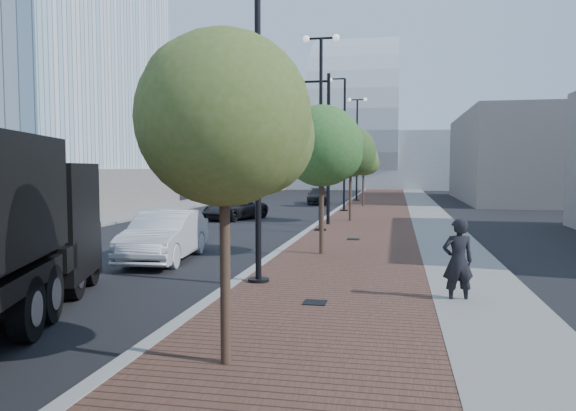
# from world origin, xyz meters

# --- Properties ---
(sidewalk) EXTENTS (7.00, 140.00, 0.12)m
(sidewalk) POSITION_xyz_m (3.50, 40.00, 0.06)
(sidewalk) COLOR #4C2D23
(sidewalk) RESTS_ON ground
(concrete_strip) EXTENTS (2.40, 140.00, 0.13)m
(concrete_strip) POSITION_xyz_m (6.20, 40.00, 0.07)
(concrete_strip) COLOR slate
(concrete_strip) RESTS_ON ground
(curb) EXTENTS (0.30, 140.00, 0.14)m
(curb) POSITION_xyz_m (0.00, 40.00, 0.07)
(curb) COLOR gray
(curb) RESTS_ON ground
(west_sidewalk) EXTENTS (4.00, 140.00, 0.12)m
(west_sidewalk) POSITION_xyz_m (-13.00, 40.00, 0.06)
(west_sidewalk) COLOR slate
(west_sidewalk) RESTS_ON ground
(white_sedan) EXTENTS (2.24, 5.20, 1.66)m
(white_sedan) POSITION_xyz_m (-3.47, 13.27, 0.83)
(white_sedan) COLOR silver
(white_sedan) RESTS_ON ground
(dark_car_mid) EXTENTS (3.63, 4.98, 1.26)m
(dark_car_mid) POSITION_xyz_m (-5.36, 27.79, 0.63)
(dark_car_mid) COLOR black
(dark_car_mid) RESTS_ON ground
(dark_car_far) EXTENTS (2.34, 4.77, 1.34)m
(dark_car_far) POSITION_xyz_m (-2.35, 42.54, 0.67)
(dark_car_far) COLOR black
(dark_car_far) RESTS_ON ground
(pedestrian) EXTENTS (0.82, 0.64, 1.98)m
(pedestrian) POSITION_xyz_m (5.54, 8.98, 0.99)
(pedestrian) COLOR black
(pedestrian) RESTS_ON ground
(streetlight_1) EXTENTS (1.44, 0.56, 9.21)m
(streetlight_1) POSITION_xyz_m (0.49, 10.00, 4.34)
(streetlight_1) COLOR black
(streetlight_1) RESTS_ON ground
(streetlight_2) EXTENTS (1.72, 0.56, 9.28)m
(streetlight_2) POSITION_xyz_m (0.60, 22.00, 4.82)
(streetlight_2) COLOR black
(streetlight_2) RESTS_ON ground
(streetlight_3) EXTENTS (1.44, 0.56, 9.21)m
(streetlight_3) POSITION_xyz_m (0.49, 34.00, 4.34)
(streetlight_3) COLOR black
(streetlight_3) RESTS_ON ground
(streetlight_4) EXTENTS (1.72, 0.56, 9.28)m
(streetlight_4) POSITION_xyz_m (0.60, 46.00, 4.82)
(streetlight_4) COLOR black
(streetlight_4) RESTS_ON ground
(traffic_mast) EXTENTS (5.09, 0.20, 8.00)m
(traffic_mast) POSITION_xyz_m (-0.30, 25.00, 4.98)
(traffic_mast) COLOR black
(traffic_mast) RESTS_ON ground
(tree_0) EXTENTS (2.65, 2.65, 5.19)m
(tree_0) POSITION_xyz_m (1.65, 4.02, 3.85)
(tree_0) COLOR #382619
(tree_0) RESTS_ON ground
(tree_1) EXTENTS (2.82, 2.82, 5.27)m
(tree_1) POSITION_xyz_m (1.65, 15.02, 3.85)
(tree_1) COLOR #382619
(tree_1) RESTS_ON ground
(tree_2) EXTENTS (2.83, 2.83, 5.41)m
(tree_2) POSITION_xyz_m (1.65, 27.02, 3.99)
(tree_2) COLOR #382619
(tree_2) RESTS_ON ground
(tree_3) EXTENTS (2.41, 2.37, 4.84)m
(tree_3) POSITION_xyz_m (1.65, 39.02, 3.64)
(tree_3) COLOR #382619
(tree_3) RESTS_ON ground
(tower_podium) EXTENTS (19.00, 19.00, 3.00)m
(tower_podium) POSITION_xyz_m (-24.00, 32.00, 1.50)
(tower_podium) COLOR slate
(tower_podium) RESTS_ON ground
(convention_center) EXTENTS (50.00, 30.00, 50.00)m
(convention_center) POSITION_xyz_m (-2.00, 85.00, 6.00)
(convention_center) COLOR #A2A8AC
(convention_center) RESTS_ON ground
(commercial_block_nw) EXTENTS (14.00, 20.00, 10.00)m
(commercial_block_nw) POSITION_xyz_m (-20.00, 60.00, 5.00)
(commercial_block_nw) COLOR slate
(commercial_block_nw) RESTS_ON ground
(commercial_block_ne) EXTENTS (12.00, 22.00, 8.00)m
(commercial_block_ne) POSITION_xyz_m (16.00, 50.00, 4.00)
(commercial_block_ne) COLOR slate
(commercial_block_ne) RESTS_ON ground
(utility_cover_1) EXTENTS (0.50, 0.50, 0.02)m
(utility_cover_1) POSITION_xyz_m (2.40, 8.00, 0.13)
(utility_cover_1) COLOR black
(utility_cover_1) RESTS_ON sidewalk
(utility_cover_2) EXTENTS (0.50, 0.50, 0.02)m
(utility_cover_2) POSITION_xyz_m (2.40, 19.00, 0.13)
(utility_cover_2) COLOR black
(utility_cover_2) RESTS_ON sidewalk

